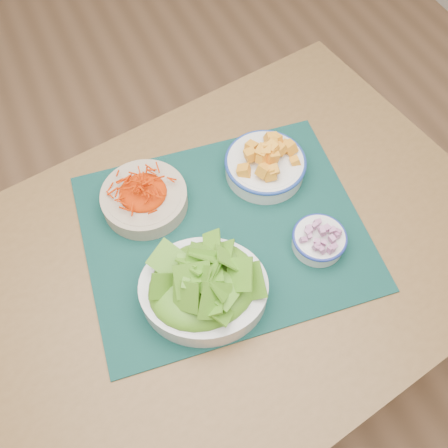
% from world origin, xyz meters
% --- Properties ---
extents(ground, '(4.00, 4.00, 0.00)m').
position_xyz_m(ground, '(0.00, 0.00, 0.00)').
color(ground, '#A67650').
rests_on(ground, ground).
extents(table, '(1.39, 1.03, 0.75)m').
position_xyz_m(table, '(-0.16, -0.31, 0.66)').
color(table, brown).
rests_on(table, ground).
extents(placemat, '(0.67, 0.57, 0.00)m').
position_xyz_m(placemat, '(-0.11, -0.26, 0.75)').
color(placemat, black).
rests_on(placemat, table).
extents(carrot_bowl, '(0.21, 0.21, 0.07)m').
position_xyz_m(carrot_bowl, '(-0.24, -0.12, 0.79)').
color(carrot_bowl, '#BCA88C').
rests_on(carrot_bowl, placemat).
extents(squash_bowl, '(0.19, 0.19, 0.09)m').
position_xyz_m(squash_bowl, '(0.05, -0.15, 0.79)').
color(squash_bowl, silver).
rests_on(squash_bowl, placemat).
extents(lettuce_bowl, '(0.32, 0.30, 0.11)m').
position_xyz_m(lettuce_bowl, '(-0.21, -0.38, 0.81)').
color(lettuce_bowl, silver).
rests_on(lettuce_bowl, placemat).
extents(onion_bowl, '(0.12, 0.12, 0.06)m').
position_xyz_m(onion_bowl, '(0.06, -0.38, 0.78)').
color(onion_bowl, silver).
rests_on(onion_bowl, placemat).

